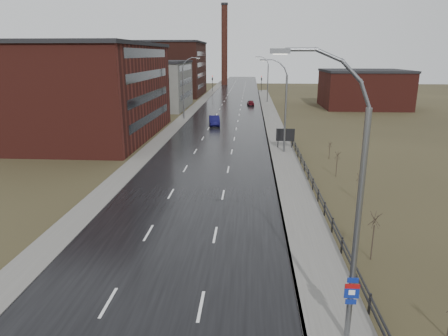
# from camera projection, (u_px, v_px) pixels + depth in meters

# --- Properties ---
(road) EXTENTS (14.00, 300.00, 0.06)m
(road) POSITION_uv_depth(u_px,v_px,m) (225.00, 121.00, 73.28)
(road) COLOR black
(road) RESTS_ON ground
(sidewalk_right) EXTENTS (3.20, 180.00, 0.18)m
(sidewalk_right) POSITION_uv_depth(u_px,v_px,m) (283.00, 154.00, 48.73)
(sidewalk_right) COLOR #595651
(sidewalk_right) RESTS_ON ground
(curb_right) EXTENTS (0.16, 180.00, 0.18)m
(curb_right) POSITION_uv_depth(u_px,v_px,m) (270.00, 154.00, 48.83)
(curb_right) COLOR slate
(curb_right) RESTS_ON ground
(sidewalk_left) EXTENTS (2.40, 260.00, 0.12)m
(sidewalk_left) POSITION_uv_depth(u_px,v_px,m) (181.00, 120.00, 73.79)
(sidewalk_left) COLOR #595651
(sidewalk_left) RESTS_ON ground
(warehouse_near) EXTENTS (22.44, 28.56, 13.50)m
(warehouse_near) POSITION_uv_depth(u_px,v_px,m) (76.00, 90.00, 58.36)
(warehouse_near) COLOR #471914
(warehouse_near) RESTS_ON ground
(warehouse_mid) EXTENTS (16.32, 20.40, 10.50)m
(warehouse_mid) POSITION_uv_depth(u_px,v_px,m) (151.00, 85.00, 90.25)
(warehouse_mid) COLOR slate
(warehouse_mid) RESTS_ON ground
(warehouse_far) EXTENTS (26.52, 24.48, 15.50)m
(warehouse_far) POSITION_uv_depth(u_px,v_px,m) (158.00, 69.00, 118.66)
(warehouse_far) COLOR #331611
(warehouse_far) RESTS_ON ground
(building_right) EXTENTS (18.36, 16.32, 8.50)m
(building_right) POSITION_uv_depth(u_px,v_px,m) (363.00, 89.00, 91.32)
(building_right) COLOR #471914
(building_right) RESTS_ON ground
(smokestack) EXTENTS (2.70, 2.70, 30.70)m
(smokestack) POSITION_uv_depth(u_px,v_px,m) (224.00, 45.00, 155.76)
(smokestack) COLOR #331611
(smokestack) RESTS_ON ground
(streetlight_main) EXTENTS (3.91, 0.29, 12.11)m
(streetlight_main) POSITION_uv_depth(u_px,v_px,m) (350.00, 210.00, 15.44)
(streetlight_main) COLOR slate
(streetlight_main) RESTS_ON ground
(streetlight_right_mid) EXTENTS (3.36, 0.28, 11.35)m
(streetlight_right_mid) POSITION_uv_depth(u_px,v_px,m) (283.00, 106.00, 48.12)
(streetlight_right_mid) COLOR slate
(streetlight_right_mid) RESTS_ON ground
(streetlight_left) EXTENTS (3.36, 0.28, 11.35)m
(streetlight_left) POSITION_uv_depth(u_px,v_px,m) (185.00, 88.00, 74.09)
(streetlight_left) COLOR slate
(streetlight_left) RESTS_ON ground
(streetlight_right_far) EXTENTS (3.36, 0.28, 11.35)m
(streetlight_right_far) POSITION_uv_depth(u_px,v_px,m) (267.00, 79.00, 99.93)
(streetlight_right_far) COLOR slate
(streetlight_right_far) RESTS_ON ground
(guardrail) EXTENTS (0.10, 53.05, 1.10)m
(guardrail) POSITION_uv_depth(u_px,v_px,m) (320.00, 196.00, 32.44)
(guardrail) COLOR black
(guardrail) RESTS_ON ground
(shrub_c) EXTENTS (0.71, 0.75, 3.02)m
(shrub_c) POSITION_uv_depth(u_px,v_px,m) (373.00, 235.00, 23.49)
(shrub_c) COLOR #382D23
(shrub_c) RESTS_ON ground
(shrub_d) EXTENTS (0.56, 0.60, 2.38)m
(shrub_d) POSITION_uv_depth(u_px,v_px,m) (359.00, 186.00, 33.17)
(shrub_d) COLOR #382D23
(shrub_d) RESTS_ON ground
(shrub_e) EXTENTS (0.61, 0.64, 2.57)m
(shrub_e) POSITION_uv_depth(u_px,v_px,m) (337.00, 163.00, 39.79)
(shrub_e) COLOR #382D23
(shrub_e) RESTS_ON ground
(shrub_f) EXTENTS (0.48, 0.50, 1.99)m
(shrub_f) POSITION_uv_depth(u_px,v_px,m) (330.00, 150.00, 46.79)
(shrub_f) COLOR #382D23
(shrub_f) RESTS_ON ground
(billboard) EXTENTS (2.37, 0.17, 2.69)m
(billboard) POSITION_uv_depth(u_px,v_px,m) (285.00, 135.00, 51.36)
(billboard) COLOR black
(billboard) RESTS_ON ground
(traffic_light_left) EXTENTS (0.58, 2.73, 5.30)m
(traffic_light_left) POSITION_uv_depth(u_px,v_px,m) (212.00, 77.00, 130.10)
(traffic_light_left) COLOR black
(traffic_light_left) RESTS_ON ground
(traffic_light_right) EXTENTS (0.58, 2.73, 5.30)m
(traffic_light_right) POSITION_uv_depth(u_px,v_px,m) (262.00, 78.00, 129.09)
(traffic_light_right) COLOR black
(traffic_light_right) RESTS_ON ground
(car_near) EXTENTS (2.38, 5.20, 1.65)m
(car_near) POSITION_uv_depth(u_px,v_px,m) (214.00, 121.00, 68.54)
(car_near) COLOR #0D0B39
(car_near) RESTS_ON ground
(car_far) EXTENTS (1.91, 3.87, 1.27)m
(car_far) POSITION_uv_depth(u_px,v_px,m) (251.00, 103.00, 95.54)
(car_far) COLOR #550E17
(car_far) RESTS_ON ground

